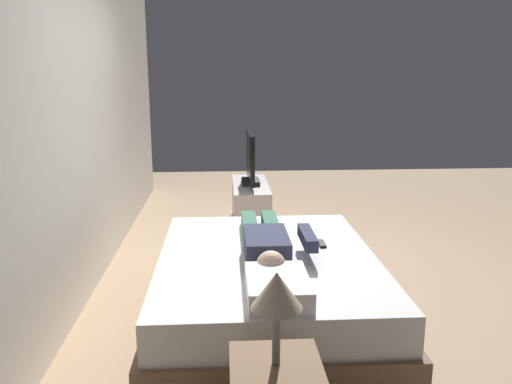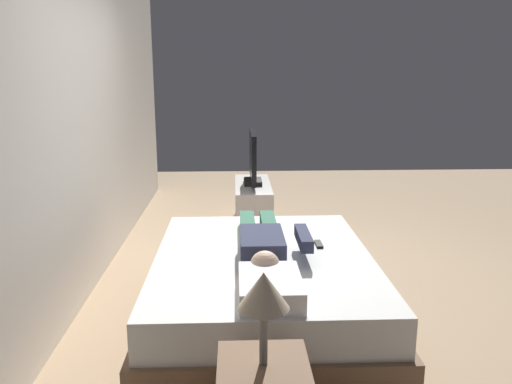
{
  "view_description": "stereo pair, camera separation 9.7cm",
  "coord_description": "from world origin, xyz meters",
  "px_view_note": "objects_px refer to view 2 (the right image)",
  "views": [
    {
      "loc": [
        -4.07,
        0.51,
        1.75
      ],
      "look_at": [
        0.42,
        0.23,
        0.69
      ],
      "focal_mm": 36.08,
      "sensor_mm": 36.0,
      "label": 1
    },
    {
      "loc": [
        -4.08,
        0.42,
        1.75
      ],
      "look_at": [
        0.42,
        0.23,
        0.69
      ],
      "focal_mm": 36.08,
      "sensor_mm": 36.0,
      "label": 2
    }
  ],
  "objects_px": {
    "bed": "(263,293)",
    "tv": "(253,159)",
    "person": "(263,242)",
    "pillow": "(270,287)",
    "lamp": "(264,292)",
    "remote": "(319,244)",
    "tv_stand": "(253,205)"
  },
  "relations": [
    {
      "from": "tv_stand",
      "to": "lamp",
      "type": "distance_m",
      "value": 3.78
    },
    {
      "from": "pillow",
      "to": "remote",
      "type": "distance_m",
      "value": 0.94
    },
    {
      "from": "bed",
      "to": "remote",
      "type": "height_order",
      "value": "remote"
    },
    {
      "from": "person",
      "to": "remote",
      "type": "bearing_deg",
      "value": -69.53
    },
    {
      "from": "tv",
      "to": "lamp",
      "type": "relative_size",
      "value": 2.1
    },
    {
      "from": "tv",
      "to": "lamp",
      "type": "bearing_deg",
      "value": 178.7
    },
    {
      "from": "person",
      "to": "tv",
      "type": "bearing_deg",
      "value": -0.33
    },
    {
      "from": "remote",
      "to": "tv",
      "type": "distance_m",
      "value": 2.31
    },
    {
      "from": "person",
      "to": "pillow",
      "type": "bearing_deg",
      "value": -179.98
    },
    {
      "from": "bed",
      "to": "tv",
      "type": "relative_size",
      "value": 2.25
    },
    {
      "from": "tv",
      "to": "remote",
      "type": "bearing_deg",
      "value": -170.18
    },
    {
      "from": "person",
      "to": "tv",
      "type": "xyz_separation_m",
      "value": [
        2.41,
        -0.01,
        0.16
      ]
    },
    {
      "from": "tv_stand",
      "to": "tv",
      "type": "xyz_separation_m",
      "value": [
        0.0,
        -0.0,
        0.53
      ]
    },
    {
      "from": "bed",
      "to": "lamp",
      "type": "bearing_deg",
      "value": 176.84
    },
    {
      "from": "pillow",
      "to": "lamp",
      "type": "bearing_deg",
      "value": 173.43
    },
    {
      "from": "person",
      "to": "lamp",
      "type": "xyz_separation_m",
      "value": [
        -1.32,
        0.07,
        0.23
      ]
    },
    {
      "from": "remote",
      "to": "bed",
      "type": "bearing_deg",
      "value": 113.98
    },
    {
      "from": "bed",
      "to": "lamp",
      "type": "relative_size",
      "value": 4.72
    },
    {
      "from": "tv",
      "to": "pillow",
      "type": "bearing_deg",
      "value": 179.75
    },
    {
      "from": "pillow",
      "to": "lamp",
      "type": "xyz_separation_m",
      "value": [
        -0.62,
        0.07,
        0.25
      ]
    },
    {
      "from": "pillow",
      "to": "tv_stand",
      "type": "distance_m",
      "value": 3.13
    },
    {
      "from": "bed",
      "to": "tv",
      "type": "bearing_deg",
      "value": -0.32
    },
    {
      "from": "person",
      "to": "tv",
      "type": "height_order",
      "value": "tv"
    },
    {
      "from": "bed",
      "to": "pillow",
      "type": "distance_m",
      "value": 0.75
    },
    {
      "from": "remote",
      "to": "lamp",
      "type": "height_order",
      "value": "lamp"
    },
    {
      "from": "lamp",
      "to": "person",
      "type": "bearing_deg",
      "value": -3.09
    },
    {
      "from": "pillow",
      "to": "lamp",
      "type": "distance_m",
      "value": 0.67
    },
    {
      "from": "person",
      "to": "tv_stand",
      "type": "relative_size",
      "value": 1.15
    },
    {
      "from": "remote",
      "to": "tv",
      "type": "bearing_deg",
      "value": 9.82
    },
    {
      "from": "pillow",
      "to": "tv",
      "type": "height_order",
      "value": "tv"
    },
    {
      "from": "bed",
      "to": "pillow",
      "type": "bearing_deg",
      "value": 180.0
    },
    {
      "from": "pillow",
      "to": "remote",
      "type": "height_order",
      "value": "pillow"
    }
  ]
}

